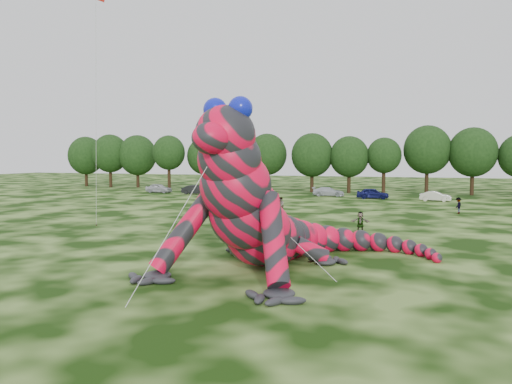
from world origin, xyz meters
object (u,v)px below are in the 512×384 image
Objects in this scene: tree_7 at (312,163)px; tree_11 at (473,161)px; car_4 at (373,193)px; spectator_2 at (458,206)px; tree_5 at (239,161)px; tree_1 at (110,161)px; car_1 at (196,190)px; spectator_5 at (360,222)px; tree_2 at (138,161)px; spectator_1 at (281,205)px; tree_6 at (267,162)px; tree_4 at (204,163)px; car_2 at (247,191)px; car_3 at (328,192)px; tree_0 at (86,161)px; car_0 at (159,188)px; tree_10 at (427,160)px; car_5 at (435,196)px; tree_3 at (169,162)px; flying_kite at (96,14)px; spectator_0 at (234,210)px; tree_8 at (349,165)px; tree_9 at (384,166)px; inflatable_gecko at (269,185)px.

tree_7 is 0.94× the size of tree_11.
spectator_2 is at bearing -150.67° from car_4.
tree_1 is at bearing -179.13° from tree_5.
spectator_5 reaches higher than car_1.
car_1 is (-15.91, -9.86, -4.04)m from tree_7.
tree_2 is 5.74× the size of spectator_1.
tree_1 is 30.83m from tree_6.
tree_4 is 43.43m from tree_11.
car_3 is (11.25, 3.48, -0.03)m from car_2.
car_3 is 34.31m from spectator_5.
tree_0 is 24.47m from car_0.
spectator_5 is (-5.64, -42.11, -4.45)m from tree_10.
car_5 is (31.38, -12.40, -4.26)m from tree_5.
tree_3 is at bearing 83.58° from car_5.
tree_5 is 0.93× the size of tree_10.
car_3 is at bearing -78.26° from car_1.
tree_1 is at bearing 85.68° from car_5.
spectator_1 is (9.44, 17.02, -15.35)m from flying_kite.
tree_3 is at bearing -160.78° from spectator_1.
flying_kite reaches higher than spectator_0.
tree_4 reaches higher than spectator_1.
tree_3 is 31.50m from tree_8.
car_1 is at bearing -26.41° from tree_1.
tree_2 is 1.08× the size of tree_8.
tree_3 is 21.52m from car_2.
tree_2 is at bearing 74.51° from car_3.
car_4 reaches higher than car_2.
tree_4 is 5.31× the size of spectator_0.
tree_0 is at bearing 85.80° from car_5.
tree_0 is 2.24× the size of car_1.
tree_9 is at bearing -1.95° from tree_0.
tree_0 is at bearing 179.39° from tree_10.
tree_2 is 2.22× the size of car_4.
flying_kite is at bearing -68.13° from tree_3.
tree_10 is at bearing -72.50° from car_0.
car_0 is (-15.45, -8.31, -4.02)m from tree_6.
tree_7 reaches higher than spectator_0.
spectator_2 is at bearing 83.02° from spectator_1.
tree_7 reaches higher than tree_4.
tree_6 is (-15.77, 53.15, 0.45)m from inflatable_gecko.
flying_kite is at bearing -15.76° from spectator_0.
tree_6 is 5.65× the size of spectator_1.
tree_2 is 1.02× the size of tree_6.
flying_kite is 37.94m from spectator_2.
spectator_1 is (41.09, -31.33, -4.06)m from tree_1.
car_4 is (2.04, 43.72, -3.56)m from inflatable_gecko.
tree_1 is at bearing 178.13° from tree_7.
tree_7 is at bearing -3.40° from tree_2.
tree_3 reaches higher than spectator_1.
tree_11 is 43.63m from spectator_5.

